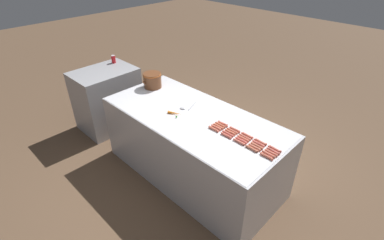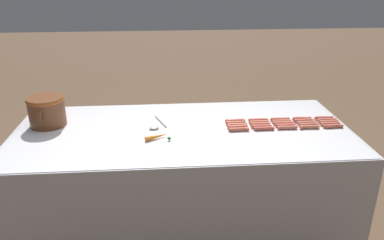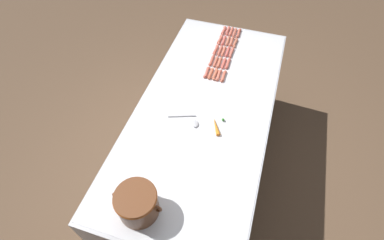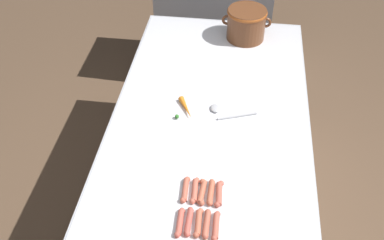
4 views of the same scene
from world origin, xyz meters
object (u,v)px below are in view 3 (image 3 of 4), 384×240
(hot_dog_8, at_px, (224,63))
(carrot, at_px, (216,125))
(hot_dog_18, at_px, (216,62))
(hot_dog_24, at_px, (207,72))
(hot_dog_3, at_px, (228,64))
(hot_dog_16, at_px, (224,41))
(hot_dog_10, at_px, (231,31))
(hot_dog_12, at_px, (224,51))
(hot_dog_5, at_px, (235,32))
(hot_dog_17, at_px, (220,51))
(hot_dog_9, at_px, (219,75))
(bean_pot, at_px, (137,203))
(hot_dog_1, at_px, (235,43))
(hot_dog_13, at_px, (219,62))
(hot_dog_23, at_px, (212,60))
(hot_dog_2, at_px, (231,53))
(hot_dog_0, at_px, (239,33))
(hot_dog_19, at_px, (211,73))
(hot_dog_21, at_px, (220,40))
(hot_dog_7, at_px, (228,52))
(hot_dog_20, at_px, (224,31))
(hot_dog_15, at_px, (228,31))
(hot_dog_14, at_px, (215,74))
(hot_dog_11, at_px, (228,41))
(hot_dog_6, at_px, (231,42))
(hot_dog_22, at_px, (216,50))

(hot_dog_8, height_order, carrot, carrot)
(hot_dog_18, bearing_deg, hot_dog_24, 76.45)
(hot_dog_3, relative_size, hot_dog_16, 1.00)
(hot_dog_10, xyz_separation_m, hot_dog_12, (0.00, 0.33, 0.00))
(hot_dog_24, bearing_deg, hot_dog_10, -96.36)
(hot_dog_5, bearing_deg, hot_dog_17, 77.55)
(hot_dog_3, bearing_deg, hot_dog_5, -85.05)
(hot_dog_16, relative_size, carrot, 0.87)
(hot_dog_9, distance_m, bean_pot, 1.34)
(hot_dog_10, bearing_deg, hot_dog_1, 114.51)
(hot_dog_13, height_order, hot_dog_23, same)
(hot_dog_2, height_order, hot_dog_24, same)
(hot_dog_0, bearing_deg, hot_dog_18, 77.25)
(hot_dog_5, distance_m, hot_dog_8, 0.50)
(hot_dog_19, distance_m, hot_dog_21, 0.50)
(hot_dog_7, distance_m, hot_dog_18, 0.19)
(hot_dog_2, relative_size, hot_dog_23, 1.00)
(hot_dog_20, bearing_deg, hot_dog_1, 133.27)
(hot_dog_2, height_order, hot_dog_15, same)
(hot_dog_8, distance_m, hot_dog_23, 0.12)
(hot_dog_14, bearing_deg, hot_dog_9, 174.04)
(hot_dog_13, relative_size, hot_dog_23, 1.00)
(hot_dog_11, bearing_deg, hot_dog_21, 5.91)
(hot_dog_6, distance_m, hot_dog_19, 0.51)
(hot_dog_5, relative_size, hot_dog_17, 1.00)
(hot_dog_12, height_order, hot_dog_17, same)
(hot_dog_1, bearing_deg, hot_dog_7, 75.54)
(hot_dog_12, height_order, hot_dog_18, same)
(hot_dog_8, bearing_deg, hot_dog_11, -83.48)
(hot_dog_15, bearing_deg, hot_dog_24, 86.79)
(hot_dog_23, bearing_deg, hot_dog_16, -96.42)
(hot_dog_10, bearing_deg, hot_dog_2, 102.95)
(hot_dog_17, bearing_deg, hot_dog_1, -125.06)
(hot_dog_7, relative_size, hot_dog_8, 1.00)
(hot_dog_1, xyz_separation_m, hot_dog_21, (0.16, -0.00, 0.00))
(hot_dog_3, relative_size, hot_dog_15, 1.00)
(hot_dog_0, relative_size, hot_dog_18, 1.00)
(hot_dog_1, xyz_separation_m, hot_dog_19, (0.12, 0.50, 0.00))
(hot_dog_11, bearing_deg, bean_pot, 85.61)
(hot_dog_11, distance_m, hot_dog_22, 0.19)
(hot_dog_1, xyz_separation_m, hot_dog_13, (0.08, 0.33, 0.00))
(hot_dog_7, xyz_separation_m, hot_dog_21, (0.12, -0.16, 0.00))
(hot_dog_18, relative_size, carrot, 0.87)
(hot_dog_18, distance_m, hot_dog_20, 0.50)
(hot_dog_16, bearing_deg, hot_dog_2, 125.74)
(hot_dog_7, bearing_deg, hot_dog_23, 56.01)
(hot_dog_1, bearing_deg, hot_dog_9, 85.21)
(hot_dog_13, relative_size, hot_dog_20, 1.00)
(hot_dog_1, xyz_separation_m, hot_dog_14, (0.08, 0.50, 0.00))
(hot_dog_8, bearing_deg, hot_dog_22, -54.70)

